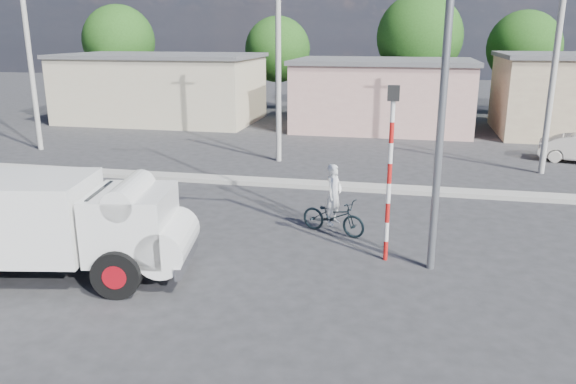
% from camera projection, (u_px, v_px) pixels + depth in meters
% --- Properties ---
extents(ground_plane, '(120.00, 120.00, 0.00)m').
position_uv_depth(ground_plane, '(247.00, 273.00, 13.44)').
color(ground_plane, '#2B2B2E').
rests_on(ground_plane, ground).
extents(median, '(40.00, 0.80, 0.16)m').
position_uv_depth(median, '(307.00, 184.00, 20.94)').
color(median, '#99968E').
rests_on(median, ground).
extents(truck, '(6.10, 3.15, 2.40)m').
position_uv_depth(truck, '(63.00, 223.00, 12.84)').
color(truck, black).
rests_on(truck, ground).
extents(bicycle, '(2.08, 1.35, 1.03)m').
position_uv_depth(bicycle, '(333.00, 216.00, 15.92)').
color(bicycle, black).
rests_on(bicycle, ground).
extents(cyclist, '(0.61, 0.74, 1.73)m').
position_uv_depth(cyclist, '(334.00, 205.00, 15.82)').
color(cyclist, white).
rests_on(cyclist, ground).
extents(traffic_pole, '(0.28, 0.18, 4.36)m').
position_uv_depth(traffic_pole, '(390.00, 160.00, 13.49)').
color(traffic_pole, red).
rests_on(traffic_pole, ground).
extents(streetlight, '(2.34, 0.22, 9.00)m').
position_uv_depth(streetlight, '(438.00, 60.00, 12.37)').
color(streetlight, slate).
rests_on(streetlight, ground).
extents(building_row, '(37.80, 7.30, 4.44)m').
position_uv_depth(building_row, '(367.00, 92.00, 33.31)').
color(building_row, beige).
rests_on(building_row, ground).
extents(tree_row, '(43.62, 7.43, 8.42)m').
position_uv_depth(tree_row, '(416.00, 41.00, 38.05)').
color(tree_row, '#38281E').
rests_on(tree_row, ground).
extents(utility_poles, '(35.40, 0.24, 8.00)m').
position_uv_depth(utility_poles, '(403.00, 70.00, 22.95)').
color(utility_poles, '#99968E').
rests_on(utility_poles, ground).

